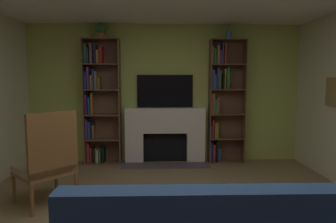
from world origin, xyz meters
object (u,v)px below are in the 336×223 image
object	(u,v)px
fireplace	(165,134)
tv	(165,91)
vase_with_flowers	(228,34)
bookshelf_right	(222,100)
bookshelf_left	(98,101)
potted_plant	(101,31)
armchair	(48,161)

from	to	relation	value
fireplace	tv	xyz separation A→B (m)	(0.00, 0.09, 0.77)
fireplace	vase_with_flowers	distance (m)	2.11
bookshelf_right	fireplace	bearing A→B (deg)	-178.57
fireplace	bookshelf_left	xyz separation A→B (m)	(-1.20, 0.01, 0.60)
bookshelf_right	potted_plant	bearing A→B (deg)	-178.59
bookshelf_left	armchair	size ratio (longest dim) A/B	1.94
bookshelf_right	armchair	world-z (taller)	bookshelf_right
potted_plant	armchair	xyz separation A→B (m)	(-0.34, -1.82, -1.80)
tv	armchair	distance (m)	2.54
bookshelf_left	vase_with_flowers	xyz separation A→B (m)	(2.32, -0.04, 1.19)
fireplace	potted_plant	xyz separation A→B (m)	(-1.12, -0.03, 1.82)
tv	armchair	xyz separation A→B (m)	(-1.46, -1.94, -0.75)
tv	potted_plant	world-z (taller)	potted_plant
bookshelf_left	vase_with_flowers	size ratio (longest dim) A/B	8.68
bookshelf_right	potted_plant	size ratio (longest dim) A/B	8.79
bookshelf_left	potted_plant	bearing A→B (deg)	-27.00
bookshelf_left	vase_with_flowers	distance (m)	2.61
vase_with_flowers	armchair	world-z (taller)	vase_with_flowers
tv	bookshelf_right	xyz separation A→B (m)	(1.04, -0.07, -0.16)
bookshelf_left	potted_plant	xyz separation A→B (m)	(0.08, -0.04, 1.22)
vase_with_flowers	armchair	distance (m)	3.62
potted_plant	armchair	size ratio (longest dim) A/B	0.22
tv	potted_plant	bearing A→B (deg)	-173.89
vase_with_flowers	armchair	size ratio (longest dim) A/B	0.22
tv	vase_with_flowers	size ratio (longest dim) A/B	3.94
bookshelf_left	armchair	bearing A→B (deg)	-97.93
fireplace	vase_with_flowers	world-z (taller)	vase_with_flowers
fireplace	bookshelf_left	size ratio (longest dim) A/B	0.69
fireplace	bookshelf_right	bearing A→B (deg)	1.43
fireplace	bookshelf_left	world-z (taller)	bookshelf_left
potted_plant	vase_with_flowers	bearing A→B (deg)	0.00
bookshelf_left	potted_plant	size ratio (longest dim) A/B	8.79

